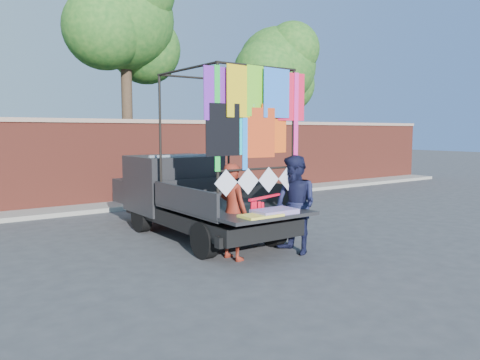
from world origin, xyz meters
TOP-DOWN VIEW (x-y plane):
  - ground at (0.00, 0.00)m, footprint 90.00×90.00m
  - brick_wall at (0.00, 7.00)m, footprint 30.00×0.45m
  - curb at (0.00, 6.30)m, footprint 30.00×1.20m
  - tree_mid at (1.02, 8.12)m, footprint 4.20×3.30m
  - tree_right at (7.52, 8.12)m, footprint 4.20×3.30m
  - pickup_truck at (-0.14, 2.21)m, footprint 2.13×5.35m
  - woman at (-0.53, -0.22)m, footprint 0.49×0.67m
  - man at (0.63, -0.55)m, footprint 0.69×0.88m
  - streamer_bundle at (-0.05, -0.39)m, footprint 0.93×0.35m

SIDE VIEW (x-z plane):
  - ground at x=0.00m, z-range 0.00..0.00m
  - curb at x=0.00m, z-range 0.00..0.12m
  - woman at x=-0.53m, z-range 0.00..1.70m
  - pickup_truck at x=-0.14m, z-range -0.83..2.54m
  - streamer_bundle at x=-0.05m, z-range 0.55..1.21m
  - man at x=0.63m, z-range 0.00..1.81m
  - brick_wall at x=0.00m, z-range 0.02..2.63m
  - tree_right at x=7.52m, z-range 1.44..8.06m
  - tree_mid at x=1.02m, z-range 1.83..9.56m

